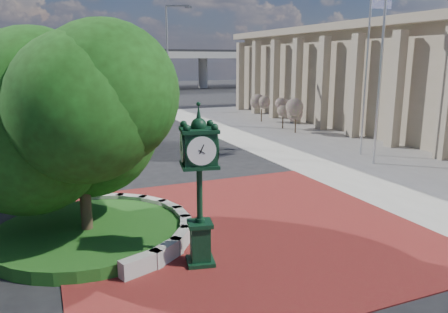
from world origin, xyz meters
The scene contains 18 objects.
ground centered at (0.00, 0.00, 0.00)m, with size 200.00×200.00×0.00m, color black.
plaza centered at (0.00, -1.00, 0.02)m, with size 12.00×12.00×0.04m, color maroon.
sidewalk centered at (16.00, 10.00, 0.02)m, with size 20.00×50.00×0.04m, color #9E9B93.
planter_wall centered at (-2.71, 0.00, 0.27)m, with size 2.96×6.77×0.54m.
grass_bed centered at (-5.00, 0.00, 0.20)m, with size 6.10×6.10×0.40m, color #134516.
civic_building centered at (23.60, 12.00, 4.33)m, with size 17.35×44.00×8.60m.
overpass centered at (-0.22, 70.00, 6.54)m, with size 90.00×12.00×7.50m.
tree_planter centered at (-5.00, 0.00, 3.72)m, with size 5.20×5.20×6.33m.
tree_street centered at (-4.00, 18.00, 3.24)m, with size 4.40×4.40×5.45m.
post_clock centered at (-2.20, -3.10, 2.54)m, with size 1.11×1.11×4.62m.
parked_car centered at (3.30, 40.95, 0.68)m, with size 1.61×3.99×1.36m, color #4D0B1A.
flagpole_a centered at (11.01, 4.66, 5.95)m, with size 1.78×0.54×11.60m.
flagpole_b centered at (11.93, 6.83, 5.11)m, with size 1.56×0.18×9.97m.
street_lamp_near centered at (5.01, 24.35, 6.08)m, with size 2.20×1.11×10.37m.
street_lamp_far centered at (-0.12, 40.53, 5.76)m, with size 2.21×0.34×9.83m.
shrub_near centered at (12.55, 15.33, 1.59)m, with size 1.20×1.20×2.20m.
shrub_mid centered at (12.78, 17.68, 1.59)m, with size 1.20×1.20×2.20m.
shrub_far centered at (13.06, 22.07, 1.59)m, with size 1.20×1.20×2.20m.
Camera 1 is at (-6.13, -14.09, 5.82)m, focal length 35.00 mm.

